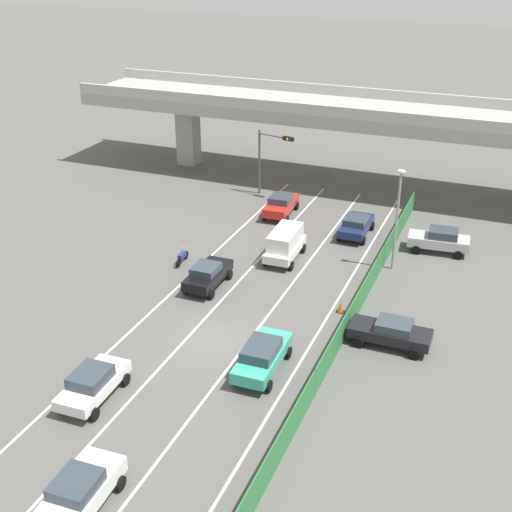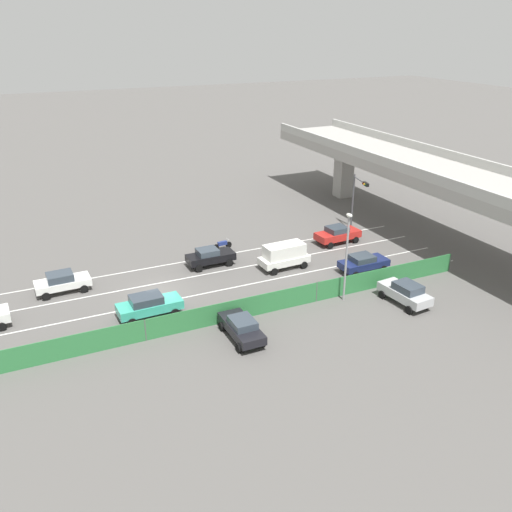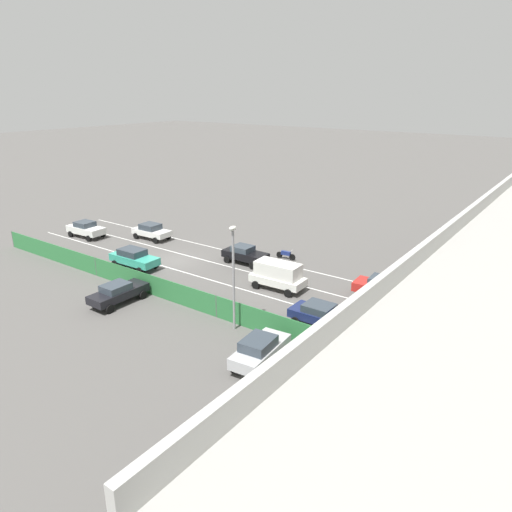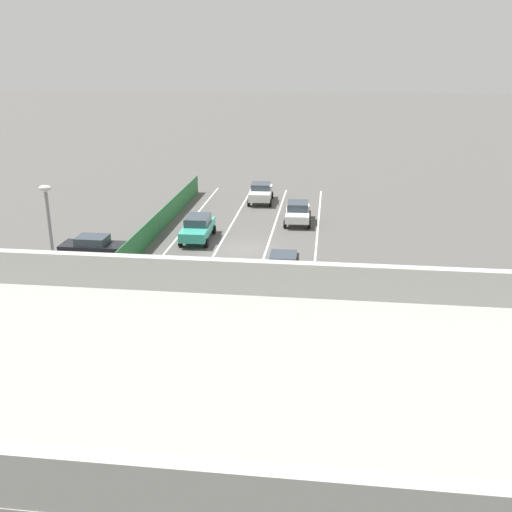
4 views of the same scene
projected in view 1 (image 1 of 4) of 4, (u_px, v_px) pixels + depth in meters
name	position (u px, v px, depth m)	size (l,w,h in m)	color
ground_plane	(216.00, 341.00, 37.60)	(300.00, 300.00, 0.00)	#565451
lane_line_left_edge	(171.00, 293.00, 42.61)	(0.14, 43.96, 0.01)	silver
lane_line_mid_left	(219.00, 303.00, 41.48)	(0.14, 43.96, 0.01)	silver
lane_line_mid_right	(270.00, 313.00, 40.34)	(0.14, 43.96, 0.01)	silver
lane_line_right_edge	(323.00, 325.00, 39.21)	(0.14, 43.96, 0.01)	silver
elevated_overpass	(352.00, 116.00, 58.16)	(50.26, 8.16, 7.90)	#A09E99
green_fence	(350.00, 318.00, 38.32)	(0.10, 40.06, 1.62)	#2D753D
car_sedan_white	(93.00, 383.00, 32.67)	(2.15, 4.29, 1.64)	white
car_sedan_black	(208.00, 274.00, 43.00)	(2.02, 4.23, 1.62)	black
car_taxi_teal	(262.00, 356.00, 34.70)	(2.13, 4.71, 1.71)	teal
car_hatchback_white	(79.00, 492.00, 26.28)	(2.22, 4.40, 1.69)	silver
car_sedan_navy	(356.00, 225.00, 50.28)	(2.09, 4.29, 1.55)	navy
car_van_white	(285.00, 243.00, 46.50)	(2.20, 4.43, 2.20)	silver
car_sedan_red	(281.00, 204.00, 53.91)	(2.32, 4.58, 1.69)	red
motorcycle	(182.00, 257.00, 46.26)	(0.60, 1.95, 0.93)	black
parked_sedan_dark	(391.00, 332.00, 36.87)	(4.48, 1.95, 1.57)	black
parked_wagon_silver	(440.00, 240.00, 47.68)	(4.39, 2.30, 1.75)	#B2B5B7
traffic_light	(271.00, 151.00, 56.48)	(3.37, 1.01, 5.64)	#47474C
street_lamp	(398.00, 210.00, 43.86)	(0.60, 0.36, 7.05)	gray
traffic_cone	(340.00, 307.00, 40.38)	(0.47, 0.47, 0.71)	orange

